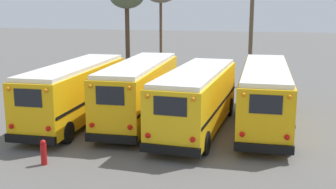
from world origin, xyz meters
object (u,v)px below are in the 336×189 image
Objects in this scene: school_bus_1 at (140,90)px; school_bus_3 at (265,93)px; utility_pole at (251,31)px; school_bus_0 at (76,91)px; fire_hydrant at (44,152)px; school_bus_2 at (197,98)px.

school_bus_3 is at bearing 7.08° from school_bus_1.
utility_pole reaches higher than school_bus_1.
utility_pole is at bearing 56.55° from school_bus_0.
utility_pole is 20.39m from fire_hydrant.
fire_hydrant is (-6.89, -18.81, -3.79)m from utility_pole.
school_bus_2 is 1.15× the size of utility_pole.
school_bus_2 is (6.57, 0.03, -0.02)m from school_bus_0.
school_bus_1 is 9.44× the size of fire_hydrant.
fire_hydrant is (-5.03, -6.09, -1.18)m from school_bus_2.
school_bus_2 is 7.98m from fire_hydrant.
school_bus_2 is 13.12m from utility_pole.
fire_hydrant is (1.54, -6.05, -1.20)m from school_bus_0.
school_bus_0 is 6.36m from fire_hydrant.
utility_pole is (-1.42, 10.99, 2.58)m from school_bus_3.
school_bus_0 is at bearing -163.75° from school_bus_1.
school_bus_1 is 1.17× the size of utility_pole.
school_bus_1 is 6.62m from school_bus_3.
school_bus_0 is at bearing -169.80° from school_bus_3.
school_bus_3 is at bearing 27.89° from school_bus_2.
school_bus_2 reaches higher than fire_hydrant.
school_bus_1 is 1.02× the size of school_bus_2.
school_bus_0 is 0.91× the size of school_bus_3.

